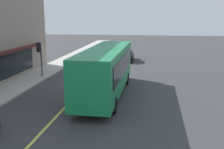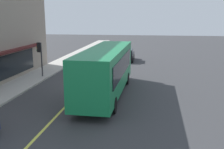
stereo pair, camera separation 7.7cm
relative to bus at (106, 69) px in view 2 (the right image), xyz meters
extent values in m
plane|color=#38383A|center=(2.79, 2.21, -1.99)|extent=(120.00, 120.00, 0.00)
cube|color=#B2ADA3|center=(2.79, 7.70, -1.91)|extent=(80.00, 2.70, 0.15)
cube|color=#D8D14C|center=(2.79, 2.21, -1.98)|extent=(36.00, 0.16, 0.01)
cube|color=#4C1919|center=(1.23, 8.80, 0.81)|extent=(14.03, 0.70, 0.20)
cube|color=black|center=(1.23, 9.02, -0.49)|extent=(12.03, 0.08, 2.00)
cube|color=#197F47|center=(-0.04, 0.00, 0.01)|extent=(11.05, 2.75, 3.00)
cube|color=black|center=(5.41, -0.12, 0.37)|extent=(0.17, 2.10, 1.80)
cube|color=black|center=(-0.31, 1.28, 0.37)|extent=(8.80, 0.26, 1.32)
cube|color=black|center=(-0.37, -1.26, 0.37)|extent=(8.80, 0.26, 1.32)
cube|color=#0CF259|center=(5.48, -0.12, 1.26)|extent=(0.12, 1.90, 0.36)
cube|color=#2D2D33|center=(5.51, -0.12, -1.24)|extent=(0.21, 2.40, 0.40)
cylinder|color=black|center=(3.51, 1.05, -1.49)|extent=(1.01, 0.32, 1.00)
cylinder|color=black|center=(3.46, -1.21, -1.49)|extent=(1.01, 0.32, 1.00)
cylinder|color=black|center=(-3.53, 1.21, -1.49)|extent=(1.01, 0.32, 1.00)
cylinder|color=black|center=(-3.58, -1.05, -1.49)|extent=(1.01, 0.32, 1.00)
cylinder|color=#2D2D33|center=(4.75, 6.95, -0.24)|extent=(0.12, 0.12, 3.20)
cube|color=black|center=(4.75, 7.15, 0.91)|extent=(0.30, 0.30, 0.90)
sphere|color=red|center=(4.75, 7.32, 1.18)|extent=(0.18, 0.18, 0.18)
sphere|color=orange|center=(4.75, 7.32, 0.91)|extent=(0.18, 0.18, 0.18)
sphere|color=green|center=(4.75, 7.32, 0.64)|extent=(0.18, 0.18, 0.18)
cube|color=black|center=(15.74, -0.07, -1.39)|extent=(4.32, 1.84, 0.75)
cube|color=black|center=(15.59, -0.07, -0.74)|extent=(2.42, 1.53, 0.55)
cylinder|color=black|center=(17.15, 0.76, -1.67)|extent=(0.64, 0.23, 0.64)
cylinder|color=black|center=(17.17, -0.88, -1.67)|extent=(0.64, 0.23, 0.64)
cylinder|color=black|center=(14.31, 0.73, -1.67)|extent=(0.64, 0.23, 0.64)
cylinder|color=black|center=(14.33, -0.91, -1.67)|extent=(0.64, 0.23, 0.64)
camera|label=1|loc=(-18.65, -3.07, 3.78)|focal=42.57mm
camera|label=2|loc=(-18.64, -3.15, 3.78)|focal=42.57mm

